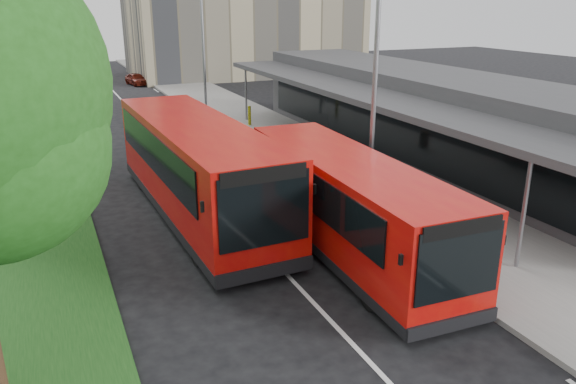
{
  "coord_description": "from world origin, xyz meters",
  "views": [
    {
      "loc": [
        -5.55,
        -13.28,
        7.14
      ],
      "look_at": [
        1.09,
        1.77,
        1.5
      ],
      "focal_mm": 35.0,
      "sensor_mm": 36.0,
      "label": 1
    }
  ],
  "objects_px": {
    "bus_second": "(197,169)",
    "bollard": "(249,116)",
    "car_near": "(136,79)",
    "lamp_post_far": "(202,41)",
    "car_far": "(82,71)",
    "bus_main": "(348,205)",
    "litter_bin": "(307,153)",
    "lamp_post_near": "(373,81)",
    "tree_far": "(4,51)"
  },
  "relations": [
    {
      "from": "bus_second",
      "to": "bollard",
      "type": "relative_size",
      "value": 10.57
    },
    {
      "from": "bus_second",
      "to": "car_near",
      "type": "distance_m",
      "value": 33.38
    },
    {
      "from": "lamp_post_far",
      "to": "bollard",
      "type": "bearing_deg",
      "value": -72.47
    },
    {
      "from": "bollard",
      "to": "car_far",
      "type": "height_order",
      "value": "bollard"
    },
    {
      "from": "lamp_post_far",
      "to": "car_near",
      "type": "bearing_deg",
      "value": 96.17
    },
    {
      "from": "bus_main",
      "to": "litter_bin",
      "type": "relative_size",
      "value": 12.45
    },
    {
      "from": "bollard",
      "to": "car_far",
      "type": "bearing_deg",
      "value": 104.58
    },
    {
      "from": "bollard",
      "to": "car_near",
      "type": "bearing_deg",
      "value": 98.76
    },
    {
      "from": "lamp_post_near",
      "to": "lamp_post_far",
      "type": "xyz_separation_m",
      "value": [
        0.0,
        20.0,
        0.0
      ]
    },
    {
      "from": "tree_far",
      "to": "bus_second",
      "type": "height_order",
      "value": "tree_far"
    },
    {
      "from": "car_near",
      "to": "car_far",
      "type": "xyz_separation_m",
      "value": [
        -3.97,
        6.94,
        0.1
      ]
    },
    {
      "from": "litter_bin",
      "to": "car_near",
      "type": "xyz_separation_m",
      "value": [
        -2.8,
        28.97,
        -0.03
      ]
    },
    {
      "from": "bollard",
      "to": "bus_main",
      "type": "bearing_deg",
      "value": -100.65
    },
    {
      "from": "lamp_post_near",
      "to": "litter_bin",
      "type": "bearing_deg",
      "value": 81.23
    },
    {
      "from": "lamp_post_near",
      "to": "bollard",
      "type": "height_order",
      "value": "lamp_post_near"
    },
    {
      "from": "bus_main",
      "to": "lamp_post_near",
      "type": "bearing_deg",
      "value": 47.95
    },
    {
      "from": "lamp_post_near",
      "to": "bollard",
      "type": "bearing_deg",
      "value": 84.73
    },
    {
      "from": "bus_second",
      "to": "car_far",
      "type": "height_order",
      "value": "bus_second"
    },
    {
      "from": "tree_far",
      "to": "lamp_post_near",
      "type": "xyz_separation_m",
      "value": [
        11.13,
        -19.05,
        0.17
      ]
    },
    {
      "from": "tree_far",
      "to": "litter_bin",
      "type": "height_order",
      "value": "tree_far"
    },
    {
      "from": "lamp_post_near",
      "to": "tree_far",
      "type": "bearing_deg",
      "value": 120.29
    },
    {
      "from": "car_near",
      "to": "car_far",
      "type": "distance_m",
      "value": 8.0
    },
    {
      "from": "lamp_post_near",
      "to": "bus_second",
      "type": "distance_m",
      "value": 6.53
    },
    {
      "from": "tree_far",
      "to": "car_far",
      "type": "xyz_separation_m",
      "value": [
        5.43,
        23.82,
        -3.93
      ]
    },
    {
      "from": "tree_far",
      "to": "lamp_post_far",
      "type": "distance_m",
      "value": 11.17
    },
    {
      "from": "litter_bin",
      "to": "tree_far",
      "type": "bearing_deg",
      "value": 135.26
    },
    {
      "from": "bus_main",
      "to": "car_near",
      "type": "distance_m",
      "value": 37.85
    },
    {
      "from": "tree_far",
      "to": "lamp_post_far",
      "type": "height_order",
      "value": "lamp_post_far"
    },
    {
      "from": "litter_bin",
      "to": "bollard",
      "type": "relative_size",
      "value": 0.74
    },
    {
      "from": "lamp_post_far",
      "to": "litter_bin",
      "type": "distance_m",
      "value": 13.73
    },
    {
      "from": "bus_main",
      "to": "bollard",
      "type": "height_order",
      "value": "bus_main"
    },
    {
      "from": "lamp_post_near",
      "to": "bus_main",
      "type": "height_order",
      "value": "lamp_post_near"
    },
    {
      "from": "bus_second",
      "to": "litter_bin",
      "type": "xyz_separation_m",
      "value": [
        6.17,
        4.22,
        -1.13
      ]
    },
    {
      "from": "car_near",
      "to": "car_far",
      "type": "bearing_deg",
      "value": 108.9
    },
    {
      "from": "lamp_post_far",
      "to": "car_near",
      "type": "xyz_separation_m",
      "value": [
        -1.72,
        15.93,
        -4.19
      ]
    },
    {
      "from": "car_far",
      "to": "car_near",
      "type": "bearing_deg",
      "value": -43.58
    },
    {
      "from": "tree_far",
      "to": "litter_bin",
      "type": "distance_m",
      "value": 17.64
    },
    {
      "from": "bollard",
      "to": "tree_far",
      "type": "bearing_deg",
      "value": 164.12
    },
    {
      "from": "tree_far",
      "to": "bollard",
      "type": "distance_m",
      "value": 13.61
    },
    {
      "from": "lamp_post_far",
      "to": "bollard",
      "type": "xyz_separation_m",
      "value": [
        1.43,
        -4.52,
        -4.01
      ]
    },
    {
      "from": "lamp_post_far",
      "to": "bus_main",
      "type": "height_order",
      "value": "lamp_post_far"
    },
    {
      "from": "tree_far",
      "to": "lamp_post_near",
      "type": "height_order",
      "value": "lamp_post_near"
    },
    {
      "from": "lamp_post_near",
      "to": "bus_main",
      "type": "distance_m",
      "value": 4.2
    },
    {
      "from": "tree_far",
      "to": "bus_main",
      "type": "bearing_deg",
      "value": -66.12
    },
    {
      "from": "litter_bin",
      "to": "car_near",
      "type": "height_order",
      "value": "car_near"
    },
    {
      "from": "lamp_post_near",
      "to": "lamp_post_far",
      "type": "relative_size",
      "value": 1.0
    },
    {
      "from": "bus_second",
      "to": "car_far",
      "type": "relative_size",
      "value": 3.1
    },
    {
      "from": "bollard",
      "to": "car_far",
      "type": "xyz_separation_m",
      "value": [
        -7.12,
        27.39,
        -0.08
      ]
    },
    {
      "from": "bus_main",
      "to": "litter_bin",
      "type": "height_order",
      "value": "bus_main"
    },
    {
      "from": "bus_main",
      "to": "car_near",
      "type": "relative_size",
      "value": 3.29
    }
  ]
}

